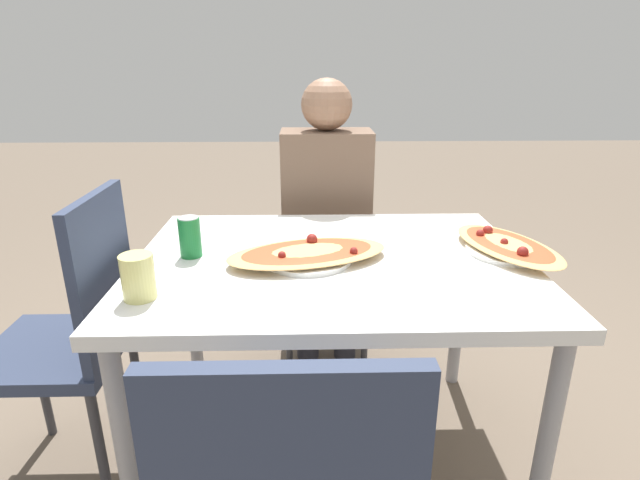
% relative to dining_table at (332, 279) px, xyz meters
% --- Properties ---
extents(ground_plane, '(14.00, 14.00, 0.00)m').
position_rel_dining_table_xyz_m(ground_plane, '(0.00, 0.00, -0.66)').
color(ground_plane, '#6B5B4C').
extents(dining_table, '(1.19, 0.90, 0.73)m').
position_rel_dining_table_xyz_m(dining_table, '(0.00, 0.00, 0.00)').
color(dining_table, white).
rests_on(dining_table, ground_plane).
extents(chair_far_seated, '(0.40, 0.40, 0.95)m').
position_rel_dining_table_xyz_m(chair_far_seated, '(0.01, 0.78, -0.13)').
color(chair_far_seated, '#2D3851').
rests_on(chair_far_seated, ground_plane).
extents(chair_side_left, '(0.40, 0.40, 0.95)m').
position_rel_dining_table_xyz_m(chair_side_left, '(-0.78, -0.06, -0.13)').
color(chair_side_left, '#2D3851').
rests_on(chair_side_left, ground_plane).
extents(person_seated, '(0.38, 0.25, 1.24)m').
position_rel_dining_table_xyz_m(person_seated, '(0.01, 0.67, 0.07)').
color(person_seated, '#2D2D38').
rests_on(person_seated, ground_plane).
extents(pizza_main, '(0.54, 0.36, 0.06)m').
position_rel_dining_table_xyz_m(pizza_main, '(-0.07, -0.02, 0.09)').
color(pizza_main, white).
rests_on(pizza_main, dining_table).
extents(soda_can, '(0.07, 0.07, 0.12)m').
position_rel_dining_table_xyz_m(soda_can, '(-0.43, 0.03, 0.13)').
color(soda_can, '#197233').
rests_on(soda_can, dining_table).
extents(drink_glass, '(0.08, 0.08, 0.12)m').
position_rel_dining_table_xyz_m(drink_glass, '(-0.50, -0.26, 0.13)').
color(drink_glass, '#E0DB7F').
rests_on(drink_glass, dining_table).
extents(pizza_second, '(0.34, 0.47, 0.06)m').
position_rel_dining_table_xyz_m(pizza_second, '(0.55, 0.03, 0.09)').
color(pizza_second, white).
rests_on(pizza_second, dining_table).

